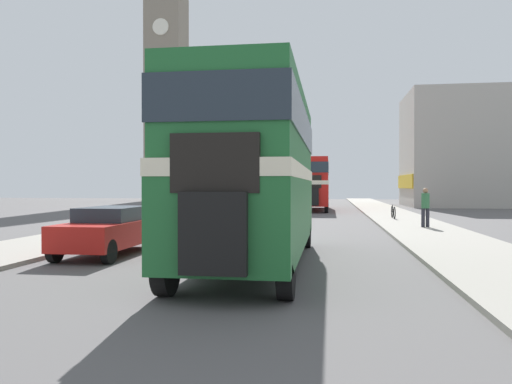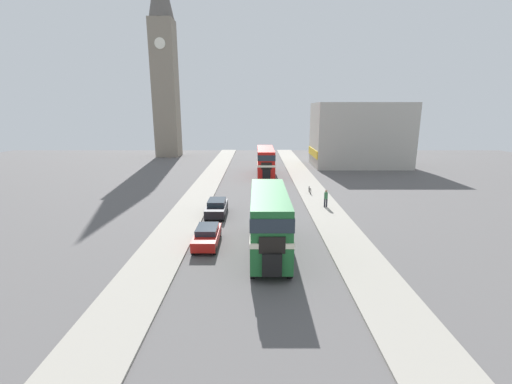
% 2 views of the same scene
% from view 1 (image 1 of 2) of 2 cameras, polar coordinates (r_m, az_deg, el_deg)
% --- Properties ---
extents(ground_plane, '(120.00, 120.00, 0.00)m').
position_cam_1_polar(ground_plane, '(14.81, -1.90, -7.08)').
color(ground_plane, '#565454').
extents(sidewalk_right, '(3.50, 120.00, 0.12)m').
position_cam_1_polar(sidewalk_right, '(15.13, 24.32, -6.75)').
color(sidewalk_right, gray).
rests_on(sidewalk_right, ground_plane).
extents(sidewalk_left, '(3.50, 120.00, 0.12)m').
position_cam_1_polar(sidewalk_left, '(17.33, -24.56, -5.81)').
color(sidewalk_left, gray).
rests_on(sidewalk_left, ground_plane).
extents(double_decker_bus, '(2.51, 9.45, 4.32)m').
position_cam_1_polar(double_decker_bus, '(12.67, -0.01, 3.18)').
color(double_decker_bus, '#1E602D').
rests_on(double_decker_bus, ground_plane).
extents(bus_distant, '(2.46, 10.43, 4.14)m').
position_cam_1_polar(bus_distant, '(41.20, 6.60, 1.36)').
color(bus_distant, red).
rests_on(bus_distant, ground_plane).
extents(car_parked_near, '(1.69, 4.34, 1.38)m').
position_cam_1_polar(car_parked_near, '(15.28, -16.24, -4.12)').
color(car_parked_near, red).
rests_on(car_parked_near, ground_plane).
extents(car_parked_mid, '(1.77, 4.53, 1.47)m').
position_cam_1_polar(car_parked_mid, '(22.20, -8.54, -2.49)').
color(car_parked_mid, black).
rests_on(car_parked_mid, ground_plane).
extents(pedestrian_walking, '(0.36, 0.36, 1.78)m').
position_cam_1_polar(pedestrian_walking, '(23.94, 18.79, -1.42)').
color(pedestrian_walking, '#282833').
rests_on(pedestrian_walking, sidewalk_right).
extents(bicycle_on_pavement, '(0.05, 1.76, 0.78)m').
position_cam_1_polar(bicycle_on_pavement, '(29.73, 15.42, -2.24)').
color(bicycle_on_pavement, black).
rests_on(bicycle_on_pavement, sidewalk_right).
extents(church_tower, '(4.94, 4.94, 39.36)m').
position_cam_1_polar(church_tower, '(69.66, -10.17, 15.79)').
color(church_tower, gray).
rests_on(church_tower, ground_plane).
extents(shop_building_block, '(16.18, 9.67, 10.90)m').
position_cam_1_polar(shop_building_block, '(52.84, 25.43, 4.40)').
color(shop_building_block, '#B2ADA3').
rests_on(shop_building_block, ground_plane).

